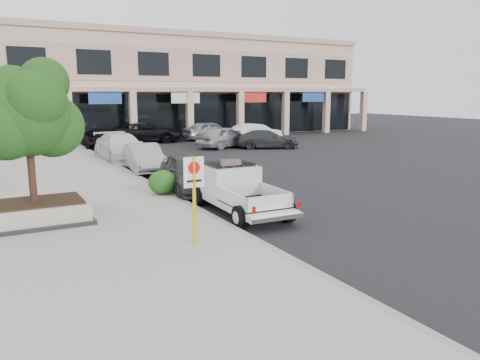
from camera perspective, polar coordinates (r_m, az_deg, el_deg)
name	(u,v)px	position (r m, az deg, el deg)	size (l,w,h in m)	color
ground	(290,230)	(14.06, 6.10, -6.12)	(120.00, 120.00, 0.00)	black
sidewalk	(64,207)	(17.65, -20.63, -3.05)	(8.00, 52.00, 0.15)	gray
curb	(170,195)	(18.56, -8.49, -1.83)	(0.20, 52.00, 0.15)	gray
strip_mall	(163,85)	(47.65, -9.43, 11.31)	(40.55, 12.43, 9.50)	#D2B493
planter	(35,212)	(15.43, -23.71, -3.64)	(3.20, 2.20, 0.68)	black
planter_tree	(31,114)	(15.19, -24.08, 7.36)	(2.90, 2.55, 4.00)	black
no_parking_sign	(194,188)	(11.96, -5.62, -1.02)	(0.55, 0.09, 2.30)	#DEA90B
hedge	(162,182)	(18.36, -9.45, -0.26)	(1.10, 0.99, 0.94)	#1E4714
pickup_truck	(239,190)	(15.77, -0.09, -1.17)	(1.91, 5.17, 1.63)	silver
curb_car_a	(190,173)	(19.32, -6.11, 0.90)	(1.88, 4.68, 1.60)	#313436
curb_car_b	(144,158)	(24.64, -11.60, 2.65)	(1.52, 4.37, 1.44)	gray
curb_car_c	(121,148)	(28.76, -14.25, 3.85)	(2.29, 5.64, 1.64)	silver
curb_car_d	(101,139)	(36.15, -16.64, 4.85)	(2.30, 4.98, 1.38)	black
lot_car_a	(225,137)	(34.86, -1.89, 5.28)	(1.90, 4.72, 1.61)	#9D9FA5
lot_car_b	(256,133)	(38.62, 1.93, 5.74)	(1.63, 4.67, 1.54)	silver
lot_car_c	(267,139)	(34.54, 3.35, 4.99)	(1.87, 4.60, 1.33)	#282B2D
lot_car_d	(146,133)	(39.41, -11.34, 5.70)	(2.69, 5.83, 1.62)	black
lot_car_e	(210,131)	(40.68, -3.70, 6.03)	(1.92, 4.76, 1.62)	gray
lot_car_f	(253,132)	(39.58, 1.64, 5.82)	(1.57, 4.50, 1.48)	white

